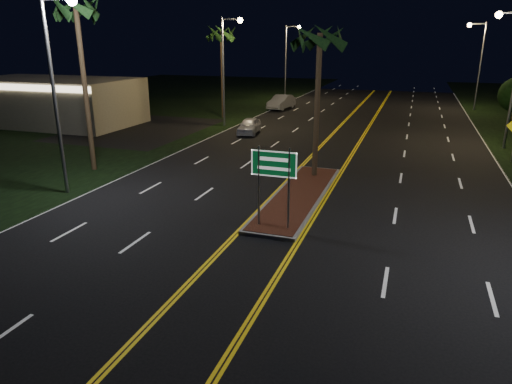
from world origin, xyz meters
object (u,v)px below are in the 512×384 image
at_px(palm_left_far, 221,34).
at_px(car_near, 249,125).
at_px(streetlight_left_near, 58,75).
at_px(streetlight_left_far, 289,54).
at_px(median_island, 299,196).
at_px(palm_median, 320,38).
at_px(streetlight_right_mid, 511,64).
at_px(streetlight_right_far, 478,56).
at_px(palm_left_near, 76,10).
at_px(streetlight_left_mid, 227,59).
at_px(highway_sign, 274,171).
at_px(commercial_building, 52,101).
at_px(car_far, 281,101).

relative_size(palm_left_far, car_near, 2.01).
distance_m(streetlight_left_near, streetlight_left_far, 40.00).
bearing_deg(median_island, palm_median, 90.00).
xyz_separation_m(streetlight_right_mid, palm_left_far, (-23.41, 6.00, 2.09)).
height_order(streetlight_left_near, palm_median, streetlight_left_near).
relative_size(streetlight_right_mid, streetlight_right_far, 1.00).
bearing_deg(streetlight_left_far, palm_left_near, -93.00).
bearing_deg(streetlight_right_mid, car_near, -177.73).
height_order(streetlight_left_near, car_near, streetlight_left_near).
bearing_deg(streetlight_left_near, palm_median, 31.49).
bearing_deg(median_island, palm_left_near, 175.43).
height_order(palm_median, palm_left_near, palm_left_near).
relative_size(streetlight_left_far, palm_median, 1.08).
bearing_deg(streetlight_left_mid, palm_left_near, -96.73).
bearing_deg(car_near, palm_median, -61.62).
relative_size(highway_sign, streetlight_right_mid, 0.36).
relative_size(streetlight_left_near, car_near, 2.06).
bearing_deg(commercial_building, car_far, 43.09).
distance_m(highway_sign, car_far, 34.26).
relative_size(commercial_building, car_far, 2.81).
relative_size(commercial_building, streetlight_left_far, 1.67).
distance_m(highway_sign, car_near, 20.07).
bearing_deg(commercial_building, streetlight_left_far, 57.35).
relative_size(streetlight_right_mid, palm_left_far, 1.02).
bearing_deg(streetlight_left_near, streetlight_left_far, 90.00).
relative_size(highway_sign, streetlight_left_far, 0.36).
relative_size(median_island, streetlight_left_near, 1.14).
distance_m(palm_left_near, car_far, 29.05).
distance_m(median_island, commercial_building, 29.13).
xyz_separation_m(median_island, car_far, (-9.12, 28.78, 0.81)).
xyz_separation_m(streetlight_left_far, car_far, (1.49, -8.22, -4.77)).
bearing_deg(streetlight_right_far, streetlight_left_mid, -139.70).
xyz_separation_m(highway_sign, car_near, (-7.66, 18.48, -1.67)).
bearing_deg(streetlight_left_mid, car_far, 82.77).
distance_m(streetlight_left_near, streetlight_left_mid, 20.00).
xyz_separation_m(streetlight_left_near, streetlight_left_mid, (0.00, 20.00, 0.00)).
distance_m(palm_left_far, car_near, 10.99).
bearing_deg(streetlight_right_mid, streetlight_right_far, 90.00).
height_order(highway_sign, streetlight_right_mid, streetlight_right_mid).
xyz_separation_m(median_island, car_near, (-7.66, 14.28, 0.65)).
bearing_deg(streetlight_left_far, median_island, -74.00).
xyz_separation_m(highway_sign, palm_left_far, (-12.80, 25.20, 5.34)).
distance_m(streetlight_left_far, streetlight_right_mid, 30.57).
xyz_separation_m(commercial_building, palm_median, (26.00, -9.49, 5.27)).
distance_m(palm_median, car_near, 14.75).
height_order(streetlight_left_mid, car_far, streetlight_left_mid).
bearing_deg(median_island, car_near, 118.21).
xyz_separation_m(streetlight_right_mid, palm_median, (-10.61, -11.50, 1.62)).
height_order(highway_sign, palm_median, palm_median).
height_order(palm_left_near, car_near, palm_left_near).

